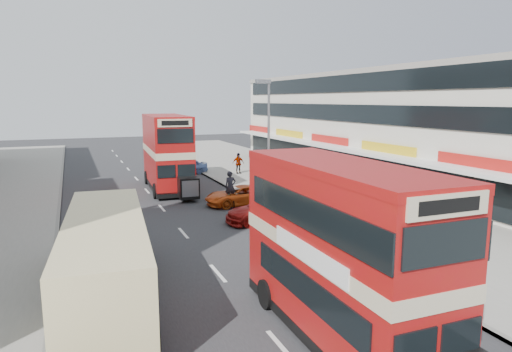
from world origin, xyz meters
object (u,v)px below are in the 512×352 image
car_right_b (239,195)px  pedestrian_far (238,163)px  coach (106,256)px  bus_main (340,251)px  street_lamp (268,133)px  pedestrian_near (329,206)px  car_right_c (185,167)px  bus_second (167,152)px  car_right_a (267,210)px  cyclist (231,195)px

car_right_b → pedestrian_far: (4.06, 11.37, 0.47)m
coach → bus_main: bearing=-35.7°
street_lamp → coach: (-10.78, -10.96, -3.19)m
pedestrian_near → car_right_c: bearing=-98.5°
car_right_c → coach: bearing=-23.9°
bus_second → bus_main: bearing=93.3°
car_right_b → coach: bearing=-41.3°
car_right_a → pedestrian_near: bearing=59.1°
bus_main → car_right_a: (3.21, 12.54, -1.91)m
car_right_c → car_right_a: bearing=-3.8°
coach → car_right_c: coach is taller
coach → car_right_b: 15.13m
cyclist → car_right_c: bearing=91.5°
bus_second → pedestrian_far: 8.68m
pedestrian_far → car_right_c: bearing=152.8°
bus_second → car_right_b: bus_second is taller
bus_second → pedestrian_near: bearing=118.6°
car_right_a → pedestrian_far: 16.43m
coach → pedestrian_near: (12.30, 5.75, -0.60)m
coach → cyclist: size_ratio=4.46×
street_lamp → car_right_a: size_ratio=1.67×
coach → car_right_c: bearing=75.7°
pedestrian_near → car_right_a: bearing=-46.8°
pedestrian_near → bus_second: bearing=-82.6°
bus_second → pedestrian_near: 14.90m
car_right_a → coach: bearing=-53.6°
car_right_a → street_lamp: bearing=153.8°
street_lamp → car_right_b: 4.56m
bus_main → bus_second: size_ratio=0.89×
coach → car_right_c: size_ratio=2.50×
car_right_b → pedestrian_far: pedestrian_far is taller
street_lamp → pedestrian_far: street_lamp is taller
bus_second → cyclist: bus_second is taller
bus_main → pedestrian_far: bearing=-103.8°
street_lamp → pedestrian_near: bearing=-73.7°
bus_main → car_right_a: 13.09m
car_right_a → car_right_b: car_right_a is taller
bus_main → car_right_a: bus_main is taller
car_right_c → cyclist: cyclist is taller
street_lamp → cyclist: (-2.29, 0.71, -3.98)m
street_lamp → coach: street_lamp is taller
coach → car_right_c: (8.85, 25.77, -0.89)m
bus_main → coach: size_ratio=0.87×
pedestrian_far → pedestrian_near: bearing=-91.5°
street_lamp → bus_main: size_ratio=0.90×
cyclist → bus_second: bearing=112.1°
bus_second → cyclist: 8.12m
car_right_b → car_right_c: 13.80m
bus_second → car_right_b: size_ratio=2.23×
bus_second → pedestrian_far: (7.34, 4.27, -1.81)m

